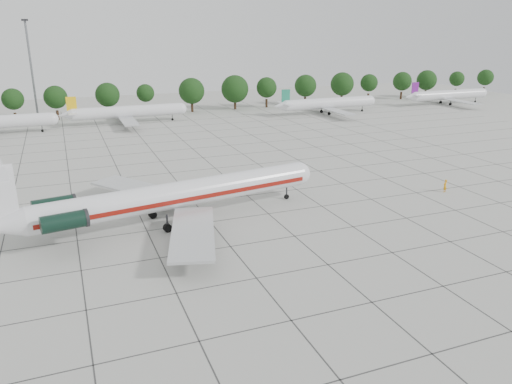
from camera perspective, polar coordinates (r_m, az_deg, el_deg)
ground at (r=66.05m, az=1.43°, el=-2.50°), size 260.00×260.00×0.00m
apron_joints at (r=79.33m, az=-2.77°, el=1.10°), size 170.00×170.00×0.02m
main_airliner at (r=62.56m, az=-10.56°, el=-0.57°), size 42.60×33.27×10.06m
ground_crew at (r=79.59m, az=20.79°, el=0.67°), size 0.82×0.67×1.93m
bg_airliner_c at (r=132.56m, az=-14.46°, el=8.85°), size 28.24×27.20×7.40m
bg_airliner_d at (r=144.59m, az=8.25°, el=9.98°), size 28.24×27.20×7.40m
bg_airliner_e at (r=172.53m, az=21.13°, el=10.30°), size 28.24×27.20×7.40m
tree_line at (r=143.45m, az=-16.60°, el=10.59°), size 249.86×8.44×10.22m
floodlight_mast at (r=149.23m, az=-24.35°, el=13.25°), size 1.60×1.60×25.45m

